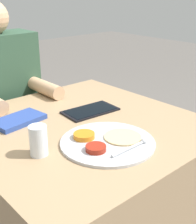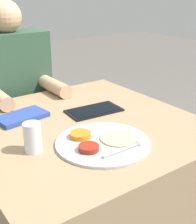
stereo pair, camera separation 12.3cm
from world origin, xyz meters
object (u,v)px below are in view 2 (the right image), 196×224
object	(u,v)px
red_notebook	(22,117)
drinking_glass	(33,137)
thali_tray	(102,142)
person_diner	(16,119)
tablet_device	(94,110)

from	to	relation	value
red_notebook	drinking_glass	world-z (taller)	drinking_glass
red_notebook	thali_tray	bearing A→B (deg)	-69.52
red_notebook	person_diner	distance (m)	0.50
thali_tray	person_diner	distance (m)	0.84
drinking_glass	person_diner	bearing A→B (deg)	73.97
tablet_device	person_diner	size ratio (longest dim) A/B	0.21
tablet_device	drinking_glass	distance (m)	0.42
red_notebook	tablet_device	bearing A→B (deg)	-20.11
thali_tray	drinking_glass	world-z (taller)	drinking_glass
person_diner	drinking_glass	world-z (taller)	person_diner
red_notebook	drinking_glass	bearing A→B (deg)	-105.29
person_diner	drinking_glass	size ratio (longest dim) A/B	11.77
thali_tray	drinking_glass	bearing A→B (deg)	156.66
tablet_device	red_notebook	bearing A→B (deg)	159.89
thali_tray	tablet_device	xyz separation A→B (m)	(0.15, 0.27, -0.00)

